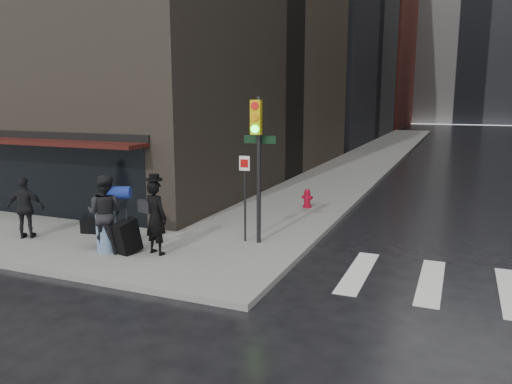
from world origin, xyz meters
TOP-DOWN VIEW (x-y plane):
  - ground at (0.00, 0.00)m, footprint 140.00×140.00m
  - sidewalk_left at (0.00, 27.00)m, footprint 4.00×50.00m
  - bldg_left_far at (-13.00, 62.00)m, footprint 22.00×20.00m
  - bldg_distant at (6.00, 78.00)m, footprint 40.00×12.00m
  - storefront at (-7.00, 1.90)m, footprint 8.40×1.11m
  - man_overcoat at (-1.49, -0.05)m, footprint 1.27×0.97m
  - man_jeans at (-2.64, -0.29)m, footprint 1.44×0.91m
  - man_greycoat at (-5.48, -0.15)m, footprint 1.08×0.81m
  - traffic_light at (0.60, 1.81)m, footprint 0.97×0.46m
  - fire_hydrant at (0.59, 6.55)m, footprint 0.39×0.30m

SIDE VIEW (x-z plane):
  - ground at x=0.00m, z-range 0.00..0.00m
  - sidewalk_left at x=0.00m, z-range 0.00..0.15m
  - fire_hydrant at x=0.59m, z-range 0.11..0.79m
  - man_greycoat at x=-5.48m, z-range 0.15..1.85m
  - man_overcoat at x=-1.49m, z-range -0.02..2.04m
  - man_jeans at x=-2.64m, z-range 0.15..2.12m
  - storefront at x=-7.00m, z-range 0.41..3.24m
  - traffic_light at x=0.60m, z-range 0.71..4.60m
  - bldg_left_far at x=-13.00m, z-range 0.00..26.00m
  - bldg_distant at x=6.00m, z-range 0.00..32.00m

